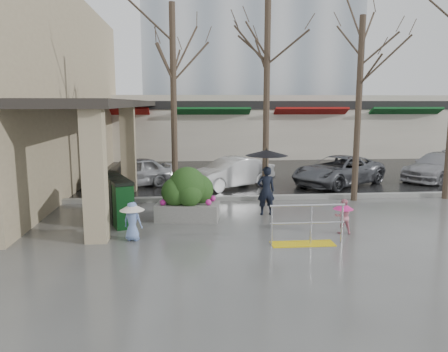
{
  "coord_description": "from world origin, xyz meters",
  "views": [
    {
      "loc": [
        -1.58,
        -11.56,
        3.51
      ],
      "look_at": [
        -0.45,
        1.61,
        1.3
      ],
      "focal_mm": 35.0,
      "sensor_mm": 36.0,
      "label": 1
    }
  ],
  "objects": [
    {
      "name": "office_tower",
      "position": [
        4.0,
        30.0,
        12.5
      ],
      "size": [
        18.0,
        12.0,
        25.0
      ],
      "primitive_type": "cube",
      "color": "#8C99A8",
      "rests_on": "ground"
    },
    {
      "name": "news_boxes",
      "position": [
        -3.72,
        1.53,
        0.67
      ],
      "size": [
        1.37,
        2.43,
        1.34
      ],
      "rotation": [
        0.0,
        0.0,
        0.37
      ],
      "color": "#0C3714",
      "rests_on": "ground"
    },
    {
      "name": "car_b",
      "position": [
        0.26,
        6.38,
        0.63
      ],
      "size": [
        3.94,
        3.19,
        1.26
      ],
      "primitive_type": "imported",
      "rotation": [
        0.0,
        0.0,
        -1.0
      ],
      "color": "silver",
      "rests_on": "ground"
    },
    {
      "name": "ground",
      "position": [
        0.0,
        0.0,
        0.0
      ],
      "size": [
        120.0,
        120.0,
        0.0
      ],
      "primitive_type": "plane",
      "color": "#51514F",
      "rests_on": "ground"
    },
    {
      "name": "storefront_row",
      "position": [
        2.0,
        17.97,
        2.01
      ],
      "size": [
        34.0,
        6.74,
        4.0
      ],
      "color": "beige",
      "rests_on": "ground"
    },
    {
      "name": "tree_mideast",
      "position": [
        4.5,
        3.6,
        4.86
      ],
      "size": [
        3.2,
        3.2,
        6.5
      ],
      "color": "#382B21",
      "rests_on": "ground"
    },
    {
      "name": "tree_west",
      "position": [
        -2.0,
        3.6,
        5.08
      ],
      "size": [
        3.2,
        3.2,
        6.8
      ],
      "color": "#382B21",
      "rests_on": "ground"
    },
    {
      "name": "car_a",
      "position": [
        -3.95,
        6.88,
        0.63
      ],
      "size": [
        3.98,
        2.9,
        1.26
      ],
      "primitive_type": "imported",
      "rotation": [
        0.0,
        0.0,
        -1.14
      ],
      "color": "#B4B5B9",
      "rests_on": "ground"
    },
    {
      "name": "street_asphalt",
      "position": [
        0.0,
        22.0,
        0.01
      ],
      "size": [
        120.0,
        36.0,
        0.01
      ],
      "primitive_type": "cube",
      "color": "black",
      "rests_on": "ground"
    },
    {
      "name": "car_d",
      "position": [
        9.95,
        7.41,
        0.63
      ],
      "size": [
        4.59,
        3.89,
        1.26
      ],
      "primitive_type": "imported",
      "rotation": [
        0.0,
        0.0,
        -0.98
      ],
      "color": "#9E9DA2",
      "rests_on": "ground"
    },
    {
      "name": "child_blue",
      "position": [
        -3.0,
        -0.51,
        0.63
      ],
      "size": [
        0.64,
        0.64,
        1.02
      ],
      "rotation": [
        0.0,
        0.0,
        2.78
      ],
      "color": "#728FCB",
      "rests_on": "ground"
    },
    {
      "name": "curb",
      "position": [
        0.0,
        4.0,
        0.07
      ],
      "size": [
        120.0,
        0.3,
        0.15
      ],
      "primitive_type": "cube",
      "color": "gray",
      "rests_on": "ground"
    },
    {
      "name": "car_c",
      "position": [
        4.94,
        6.59,
        0.63
      ],
      "size": [
        4.93,
        4.28,
        1.26
      ],
      "primitive_type": "imported",
      "rotation": [
        0.0,
        0.0,
        -0.97
      ],
      "color": "#5A5C61",
      "rests_on": "ground"
    },
    {
      "name": "child_pink",
      "position": [
        2.62,
        -0.38,
        0.55
      ],
      "size": [
        0.55,
        0.55,
        0.95
      ],
      "rotation": [
        0.0,
        0.0,
        3.07
      ],
      "color": "pink",
      "rests_on": "ground"
    },
    {
      "name": "woman",
      "position": [
        0.9,
        1.79,
        1.38
      ],
      "size": [
        1.34,
        1.34,
        2.12
      ],
      "rotation": [
        0.0,
        0.0,
        3.19
      ],
      "color": "black",
      "rests_on": "ground"
    },
    {
      "name": "planter",
      "position": [
        -1.57,
        1.39,
        0.78
      ],
      "size": [
        2.0,
        1.23,
        1.63
      ],
      "rotation": [
        0.0,
        0.0,
        -0.17
      ],
      "color": "slate",
      "rests_on": "ground"
    },
    {
      "name": "tree_midwest",
      "position": [
        1.2,
        3.6,
        5.23
      ],
      "size": [
        3.2,
        3.2,
        7.0
      ],
      "color": "#382B21",
      "rests_on": "ground"
    },
    {
      "name": "pillar_back",
      "position": [
        -3.9,
        6.0,
        1.75
      ],
      "size": [
        0.55,
        0.55,
        3.5
      ],
      "primitive_type": "cube",
      "color": "tan",
      "rests_on": "ground"
    },
    {
      "name": "canopy_slab",
      "position": [
        -4.8,
        8.0,
        3.62
      ],
      "size": [
        2.8,
        18.0,
        0.25
      ],
      "primitive_type": "cube",
      "color": "#2D2823",
      "rests_on": "pillar_front"
    },
    {
      "name": "handrail",
      "position": [
        1.36,
        -1.2,
        0.38
      ],
      "size": [
        1.9,
        0.5,
        1.03
      ],
      "color": "yellow",
      "rests_on": "ground"
    },
    {
      "name": "pillar_front",
      "position": [
        -3.9,
        -0.5,
        1.75
      ],
      "size": [
        0.55,
        0.55,
        3.5
      ],
      "primitive_type": "cube",
      "color": "tan",
      "rests_on": "ground"
    },
    {
      "name": "near_building",
      "position": [
        -9.0,
        8.0,
        4.0
      ],
      "size": [
        6.0,
        18.0,
        8.0
      ],
      "primitive_type": "cube",
      "color": "tan",
      "rests_on": "ground"
    }
  ]
}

